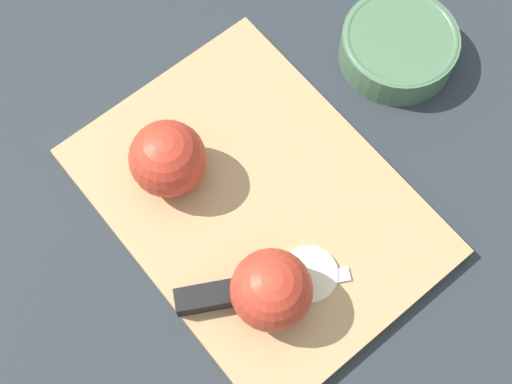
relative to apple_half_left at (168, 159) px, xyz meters
The scene contains 7 objects.
ground_plane 0.11m from the apple_half_left, 39.19° to the left, with size 4.00×4.00×0.00m, color #282D33.
cutting_board 0.10m from the apple_half_left, 39.19° to the left, with size 0.39×0.31×0.01m.
apple_half_left is the anchor object (origin of this frame).
apple_half_right 0.17m from the apple_half_left, ahead, with size 0.08×0.08×0.08m.
knife 0.14m from the apple_half_left, 11.12° to the right, with size 0.08×0.17×0.02m.
apple_slice 0.18m from the apple_half_left, 18.69° to the left, with size 0.06×0.06×0.00m.
bowl 0.29m from the apple_half_left, 88.64° to the left, with size 0.13×0.13×0.04m.
Camera 1 is at (0.22, -0.15, 0.70)m, focal length 50.00 mm.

